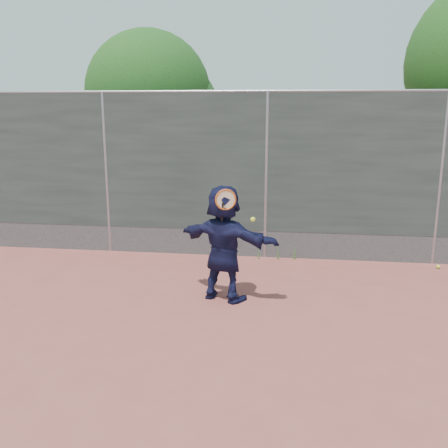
# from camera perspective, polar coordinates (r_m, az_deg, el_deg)

# --- Properties ---
(ground) EXTENTS (80.00, 80.00, 0.00)m
(ground) POSITION_cam_1_polar(r_m,az_deg,el_deg) (6.13, 2.77, -13.33)
(ground) COLOR #9E4C42
(ground) RESTS_ON ground
(player) EXTENTS (1.64, 1.06, 1.69)m
(player) POSITION_cam_1_polar(r_m,az_deg,el_deg) (7.11, -0.00, -2.20)
(player) COLOR #15173B
(player) RESTS_ON ground
(ball_ground) EXTENTS (0.07, 0.07, 0.07)m
(ball_ground) POSITION_cam_1_polar(r_m,az_deg,el_deg) (9.45, 23.28, -4.49)
(ball_ground) COLOR #D2E532
(ball_ground) RESTS_ON ground
(fence) EXTENTS (20.00, 0.06, 3.03)m
(fence) POSITION_cam_1_polar(r_m,az_deg,el_deg) (9.05, 4.85, 5.88)
(fence) COLOR #38423D
(fence) RESTS_ON ground
(swing_action) EXTENTS (0.56, 0.20, 0.51)m
(swing_action) POSITION_cam_1_polar(r_m,az_deg,el_deg) (6.76, 0.48, 2.43)
(swing_action) COLOR #CA5113
(swing_action) RESTS_ON ground
(tree_left) EXTENTS (3.15, 3.00, 4.53)m
(tree_left) POSITION_cam_1_polar(r_m,az_deg,el_deg) (12.46, -7.85, 14.09)
(tree_left) COLOR #382314
(tree_left) RESTS_ON ground
(weed_clump) EXTENTS (0.68, 0.07, 0.30)m
(weed_clump) POSITION_cam_1_polar(r_m,az_deg,el_deg) (9.22, 6.46, -3.22)
(weed_clump) COLOR #387226
(weed_clump) RESTS_ON ground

